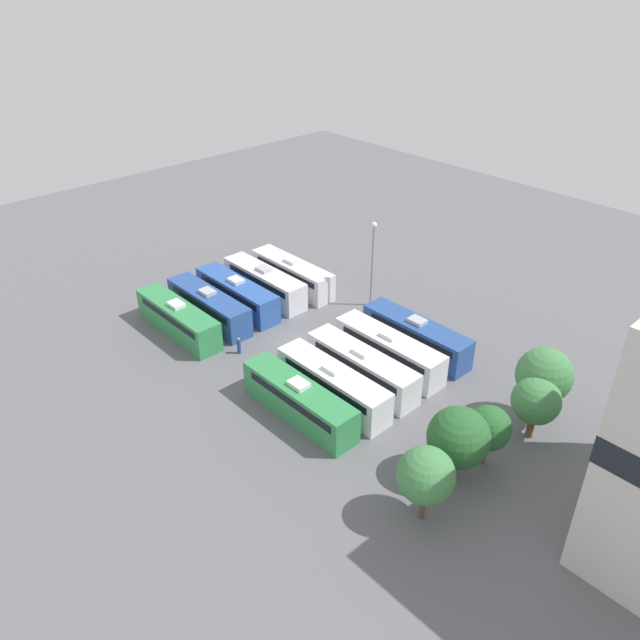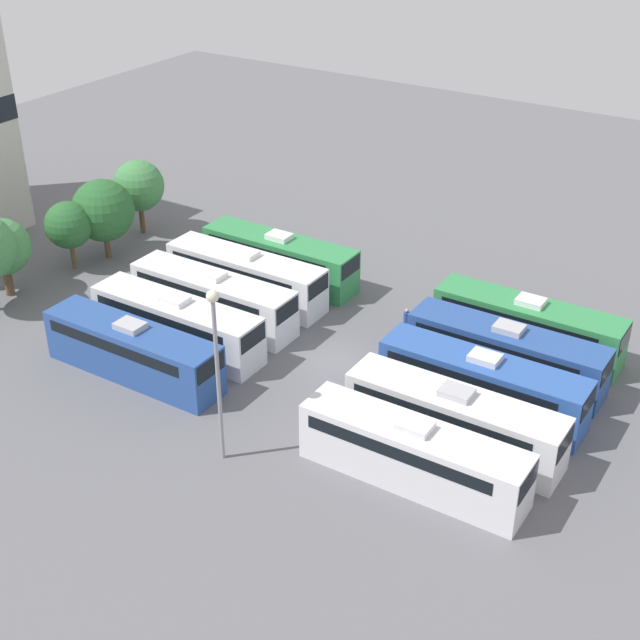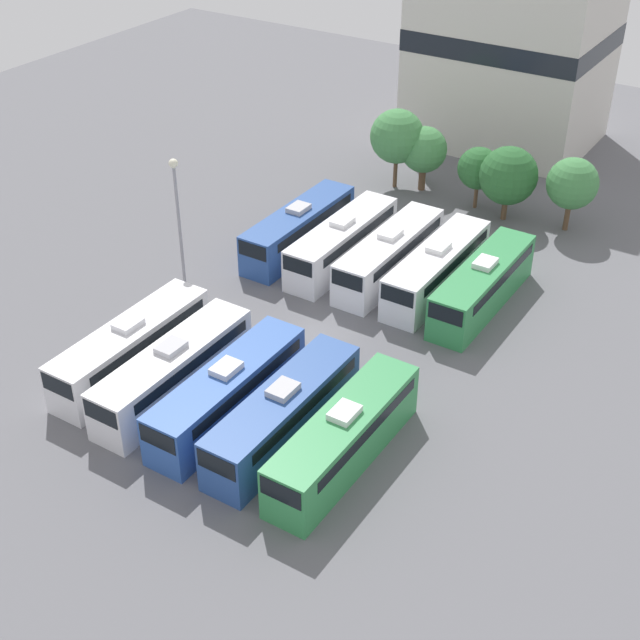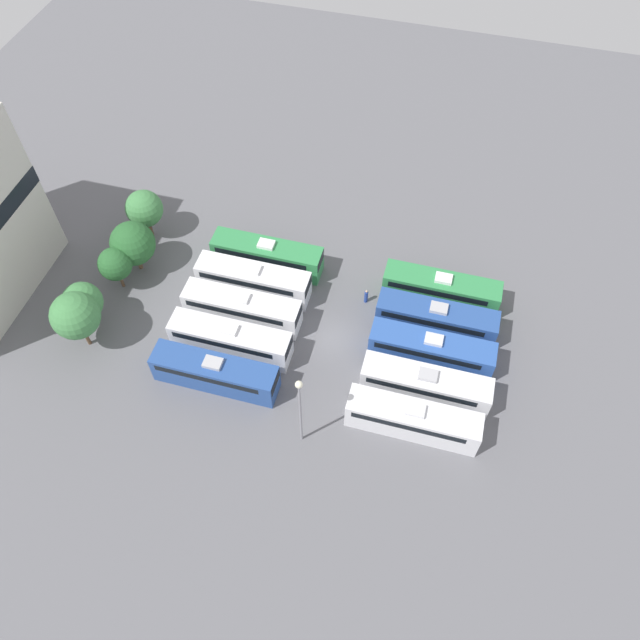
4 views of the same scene
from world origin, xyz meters
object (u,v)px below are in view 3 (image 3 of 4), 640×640
Objects in this scene: bus_6 at (342,241)px; bus_4 at (344,436)px; bus_2 at (228,391)px; depot_building at (513,45)px; tree_1 at (424,150)px; bus_1 at (174,370)px; bus_3 at (284,413)px; tree_2 at (479,168)px; tree_0 at (397,136)px; bus_8 at (437,267)px; tree_3 at (508,176)px; bus_7 at (390,254)px; light_pole at (177,205)px; tree_4 at (572,184)px; bus_9 at (483,284)px; worker_person at (374,368)px; bus_0 at (132,346)px; bus_5 at (299,227)px.

bus_4 is at bearing -58.30° from bus_6.
bus_2 is 0.66× the size of depot_building.
bus_1 is at bearing -88.64° from tree_1.
bus_3 is 31.07m from tree_2.
bus_4 is (10.95, 0.32, 0.00)m from bus_1.
tree_0 is at bearing 108.25° from bus_3.
tree_3 is at bearing 91.14° from bus_8.
tree_0 reaches higher than bus_8.
bus_4 is at bearing -67.93° from bus_7.
bus_2 is 1.20× the size of light_pole.
light_pole is 29.03m from tree_4.
bus_7 is 28.54m from depot_building.
bus_9 is at bearing -69.71° from depot_building.
tree_0 reaches higher than bus_3.
light_pole is (-14.25, -9.07, 4.52)m from bus_8.
bus_4 is at bearing -91.32° from tree_4.
worker_person is at bearing 39.21° from bus_1.
bus_3 is at bearing -102.01° from worker_person.
tree_3 is at bearing -66.65° from depot_building.
bus_9 is 1.93× the size of tree_3.
tree_0 is at bearing 116.01° from worker_person.
worker_person is at bearing -7.13° from light_pole.
bus_1 is 18.51m from bus_7.
bus_4 is 0.66× the size of depot_building.
light_pole is at bearing -100.62° from tree_0.
bus_7 is at bearing 90.06° from bus_2.
bus_1 reaches higher than worker_person.
worker_person is 0.30× the size of tree_4.
tree_2 is (0.60, 30.99, 1.65)m from bus_2.
depot_building is (3.33, 14.56, 4.24)m from tree_0.
bus_0 is 1.00× the size of bus_7.
bus_1 is 6.65× the size of worker_person.
tree_2 reaches higher than bus_2.
worker_person is 16.79m from light_pole.
bus_3 is at bearing -32.05° from light_pole.
light_pole reaches higher than bus_7.
bus_2 is 1.00× the size of bus_9.
bus_1 is 1.00× the size of bus_3.
bus_5 is 1.00× the size of bus_9.
tree_4 is at bearing 69.56° from bus_1.
bus_4 is 19.23m from bus_7.
worker_person is 0.18× the size of light_pole.
tree_3 reaches higher than bus_4.
tree_2 is at bearing 166.24° from tree_3.
bus_9 is 2.26× the size of tree_2.
tree_2 reaches higher than bus_1.
bus_4 and bus_6 have the same top height.
bus_0 is 10.38m from light_pole.
worker_person is 0.34× the size of tree_2.
light_pole reaches higher than bus_4.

